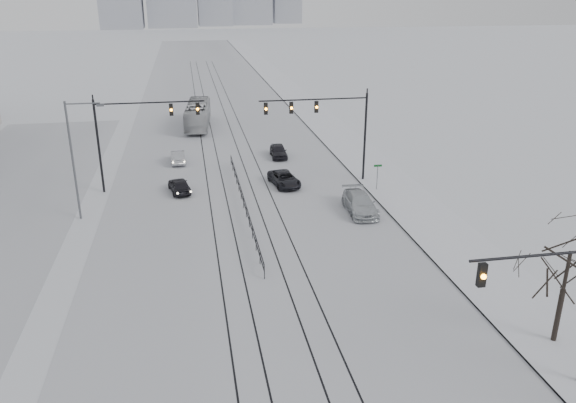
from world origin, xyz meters
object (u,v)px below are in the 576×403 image
Objects in this scene: traffic_mast_near at (563,297)px; sedan_sb_outer at (178,157)px; sedan_sb_inner at (179,185)px; sedan_nb_right at (360,204)px; sedan_nb_front at (284,179)px; box_truck at (198,115)px; bare_tree at (569,261)px; sedan_nb_far at (278,151)px.

traffic_mast_near is 1.82× the size of sedan_sb_outer.
sedan_nb_right is (13.92, -7.22, 0.10)m from sedan_sb_inner.
sedan_nb_right reaches higher than sedan_nb_front.
sedan_nb_front is 8.80m from sedan_nb_right.
traffic_mast_near is 0.61× the size of box_truck.
traffic_mast_near is at bearing -128.76° from bare_tree.
bare_tree is 52.70m from box_truck.
traffic_mast_near is at bearing -79.22° from sedan_nb_far.
bare_tree is at bearing 51.24° from traffic_mast_near.
traffic_mast_near is 54.93m from box_truck.
sedan_sb_outer is at bearing 127.77° from sedan_nb_front.
traffic_mast_near is at bearing -86.08° from sedan_nb_front.
sedan_sb_outer is 0.87× the size of sedan_nb_front.
bare_tree is 0.53× the size of box_truck.
traffic_mast_near reaches higher than box_truck.
sedan_nb_front is (-9.05, 25.86, -3.87)m from bare_tree.
sedan_sb_outer is 0.34× the size of box_truck.
sedan_sb_inner is at bearing 89.60° from box_truck.
sedan_nb_front is 9.06m from sedan_nb_far.
sedan_nb_right is at bearing -66.58° from sedan_nb_front.
bare_tree is 1.55× the size of sedan_nb_far.
box_truck is at bearing 107.59° from bare_tree.
sedan_sb_inner is (-18.25, 25.66, -3.84)m from bare_tree.
traffic_mast_near reaches higher than sedan_nb_right.
sedan_nb_right is 33.78m from box_truck.
traffic_mast_near is 29.88m from sedan_nb_front.
box_truck is at bearing 112.41° from sedan_nb_right.
sedan_sb_inner is 9.20m from sedan_nb_front.
sedan_nb_front is (9.36, -8.79, -0.02)m from sedan_sb_outer.
box_truck is (-7.80, 15.29, 0.92)m from sedan_nb_far.
sedan_sb_outer is (-18.40, 34.65, -3.86)m from bare_tree.
sedan_sb_outer is 15.74m from box_truck.
sedan_nb_front is at bearing 102.95° from traffic_mast_near.
sedan_sb_inner reaches higher than sedan_nb_front.
bare_tree is 1.38× the size of sedan_nb_front.
sedan_nb_front is at bearing 109.28° from bare_tree.
sedan_nb_right is (4.72, -7.42, 0.13)m from sedan_nb_front.
sedan_nb_front is (-6.64, 28.86, -3.95)m from traffic_mast_near.
sedan_nb_right reaches higher than sedan_sb_outer.
sedan_sb_outer is 0.98× the size of sedan_nb_far.
bare_tree is at bearing 112.66° from box_truck.
sedan_nb_far is at bearing 103.07° from bare_tree.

